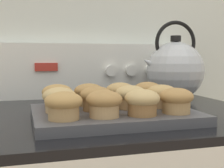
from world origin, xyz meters
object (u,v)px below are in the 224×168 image
at_px(muffin_pan, 113,114).
at_px(muffin_r0_c2, 142,102).
at_px(muffin_r1_c2, 130,96).
at_px(muffin_r2_c1, 89,94).
at_px(muffin_r2_c3, 148,92).
at_px(tea_kettle, 175,70).
at_px(muffin_r0_c3, 176,100).
at_px(muffin_r0_c0, 64,105).
at_px(muffin_r1_c1, 96,98).
at_px(muffin_r1_c0, 59,99).
at_px(muffin_r2_c0, 57,95).
at_px(muffin_r0_c1, 104,103).
at_px(muffin_r1_c3, 162,95).
at_px(muffin_r2_c2, 120,93).

xyz_separation_m(muffin_pan, muffin_r0_c2, (0.04, -0.09, 0.04)).
distance_m(muffin_r1_c2, muffin_r2_c1, 0.11).
relative_size(muffin_r1_c2, muffin_r2_c3, 1.00).
distance_m(muffin_r0_c2, tea_kettle, 0.43).
bearing_deg(muffin_r0_c3, muffin_r0_c0, -179.84).
bearing_deg(muffin_r2_c3, muffin_r2_c1, -178.74).
xyz_separation_m(muffin_r1_c1, muffin_r1_c2, (0.08, 0.00, 0.00)).
height_order(muffin_r1_c0, muffin_r2_c0, same).
xyz_separation_m(muffin_pan, muffin_r0_c0, (-0.13, -0.08, 0.04)).
bearing_deg(muffin_r1_c2, muffin_r2_c3, 45.43).
height_order(muffin_r0_c1, muffin_r1_c3, same).
bearing_deg(muffin_r0_c2, muffin_r0_c0, 178.74).
xyz_separation_m(muffin_r1_c2, muffin_r2_c1, (-0.08, 0.08, 0.00)).
bearing_deg(muffin_r0_c2, muffin_r2_c1, 115.96).
height_order(muffin_r0_c0, muffin_r2_c3, same).
distance_m(muffin_r0_c0, muffin_r2_c1, 0.18).
bearing_deg(muffin_pan, muffin_r0_c1, -117.57).
relative_size(muffin_r0_c0, muffin_r0_c3, 1.00).
bearing_deg(tea_kettle, muffin_r1_c0, -148.55).
bearing_deg(muffin_r2_c1, muffin_r0_c1, -90.57).
relative_size(muffin_r0_c0, muffin_r1_c3, 1.00).
bearing_deg(muffin_r2_c1, muffin_r2_c3, 1.26).
distance_m(muffin_r0_c1, muffin_r1_c0, 0.12).
distance_m(muffin_r0_c2, muffin_r1_c0, 0.19).
relative_size(muffin_r2_c0, tea_kettle, 0.28).
bearing_deg(muffin_r0_c3, muffin_r2_c2, 115.43).
relative_size(muffin_r1_c1, tea_kettle, 0.28).
bearing_deg(muffin_r1_c1, muffin_r0_c1, -91.44).
relative_size(muffin_pan, muffin_r2_c3, 4.90).
xyz_separation_m(muffin_r2_c0, tea_kettle, (0.42, 0.18, 0.05)).
bearing_deg(muffin_r1_c1, muffin_r2_c1, 90.29).
height_order(muffin_r0_c3, tea_kettle, tea_kettle).
bearing_deg(tea_kettle, muffin_r1_c3, -123.22).
height_order(muffin_r1_c0, muffin_r2_c1, same).
height_order(muffin_pan, muffin_r0_c3, muffin_r0_c3).
distance_m(muffin_r0_c1, tea_kettle, 0.48).
bearing_deg(muffin_r0_c3, muffin_r0_c2, -176.97).
bearing_deg(muffin_r1_c0, muffin_r2_c1, 42.77).
xyz_separation_m(muffin_r0_c3, muffin_r1_c3, (0.00, 0.08, 0.00)).
height_order(muffin_r0_c3, muffin_r1_c2, same).
distance_m(muffin_r0_c3, muffin_r1_c1, 0.18).
bearing_deg(muffin_r0_c1, muffin_r1_c0, 134.72).
relative_size(muffin_r1_c1, muffin_r2_c0, 1.00).
relative_size(muffin_r0_c0, tea_kettle, 0.28).
relative_size(muffin_r2_c1, tea_kettle, 0.28).
bearing_deg(muffin_r2_c3, muffin_pan, -145.71).
height_order(muffin_r1_c2, tea_kettle, tea_kettle).
bearing_deg(muffin_pan, muffin_r1_c2, 3.16).
relative_size(muffin_r0_c1, muffin_r0_c3, 1.00).
xyz_separation_m(muffin_r1_c2, tea_kettle, (0.25, 0.26, 0.05)).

